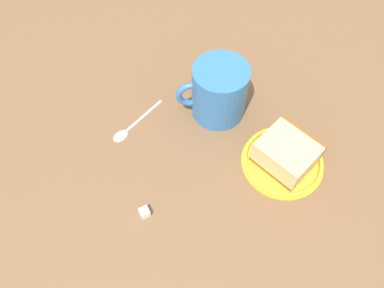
% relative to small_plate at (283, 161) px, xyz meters
% --- Properties ---
extents(ground_plane, '(1.33, 1.33, 0.02)m').
position_rel_small_plate_xyz_m(ground_plane, '(0.11, 0.04, -0.02)').
color(ground_plane, brown).
extents(small_plate, '(0.14, 0.14, 0.01)m').
position_rel_small_plate_xyz_m(small_plate, '(0.00, 0.00, 0.00)').
color(small_plate, yellow).
rests_on(small_plate, ground_plane).
extents(cake_slice, '(0.12, 0.11, 0.05)m').
position_rel_small_plate_xyz_m(cake_slice, '(-0.00, -0.00, 0.02)').
color(cake_slice, brown).
rests_on(cake_slice, small_plate).
extents(tea_mug, '(0.12, 0.10, 0.10)m').
position_rel_small_plate_xyz_m(tea_mug, '(0.12, -0.09, 0.05)').
color(tea_mug, '#3372BF').
rests_on(tea_mug, ground_plane).
extents(teaspoon, '(0.07, 0.11, 0.01)m').
position_rel_small_plate_xyz_m(teaspoon, '(0.27, -0.02, -0.00)').
color(teaspoon, silver).
rests_on(teaspoon, ground_plane).
extents(sugar_cube, '(0.02, 0.02, 0.01)m').
position_rel_small_plate_xyz_m(sugar_cube, '(0.20, 0.13, 0.00)').
color(sugar_cube, white).
rests_on(sugar_cube, ground_plane).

